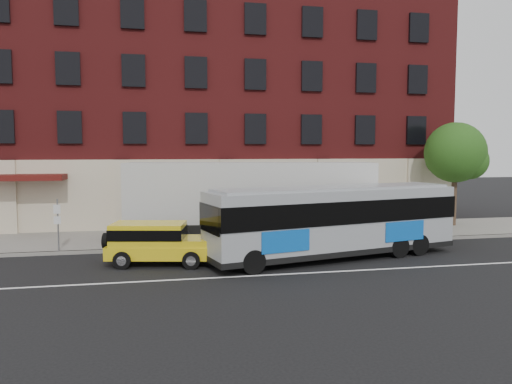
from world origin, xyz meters
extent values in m
plane|color=black|center=(0.00, 0.00, 0.00)|extent=(120.00, 120.00, 0.00)
cube|color=gray|center=(0.00, 9.00, 0.07)|extent=(60.00, 6.00, 0.15)
cube|color=gray|center=(0.00, 6.00, 0.07)|extent=(60.00, 0.25, 0.15)
cube|color=white|center=(0.00, 0.50, 0.01)|extent=(60.00, 0.12, 0.01)
cube|color=maroon|center=(0.00, 17.00, 7.65)|extent=(30.00, 10.00, 15.00)
cube|color=beige|center=(0.00, 11.85, 2.15)|extent=(30.00, 0.35, 4.00)
cube|color=#4D100D|center=(-11.00, 11.00, 3.25)|extent=(4.20, 2.20, 0.30)
cube|color=beige|center=(-12.00, 11.75, 2.15)|extent=(0.90, 0.55, 4.00)
cube|color=beige|center=(-6.00, 11.75, 2.15)|extent=(0.90, 0.55, 4.00)
cube|color=beige|center=(0.00, 11.75, 2.15)|extent=(0.90, 0.55, 4.00)
cube|color=beige|center=(6.00, 11.75, 2.15)|extent=(0.90, 0.55, 4.00)
cube|color=beige|center=(12.00, 11.75, 2.15)|extent=(0.90, 0.55, 4.00)
cube|color=black|center=(-12.25, 11.92, 5.95)|extent=(1.30, 0.20, 1.80)
cube|color=black|center=(-8.75, 11.92, 5.95)|extent=(1.30, 0.20, 1.80)
cube|color=black|center=(-5.25, 11.92, 5.95)|extent=(1.30, 0.20, 1.80)
cube|color=black|center=(-1.75, 11.92, 5.95)|extent=(1.30, 0.20, 1.80)
cube|color=black|center=(1.75, 11.92, 5.95)|extent=(1.30, 0.20, 1.80)
cube|color=black|center=(5.25, 11.92, 5.95)|extent=(1.30, 0.20, 1.80)
cube|color=black|center=(8.75, 11.92, 5.95)|extent=(1.30, 0.20, 1.80)
cube|color=black|center=(12.25, 11.92, 5.95)|extent=(1.30, 0.20, 1.80)
cube|color=black|center=(-8.75, 11.92, 9.15)|extent=(1.30, 0.20, 1.80)
cube|color=black|center=(-5.25, 11.92, 9.15)|extent=(1.30, 0.20, 1.80)
cube|color=black|center=(-1.75, 11.92, 9.15)|extent=(1.30, 0.20, 1.80)
cube|color=black|center=(1.75, 11.92, 9.15)|extent=(1.30, 0.20, 1.80)
cube|color=black|center=(5.25, 11.92, 9.15)|extent=(1.30, 0.20, 1.80)
cube|color=black|center=(8.75, 11.92, 9.15)|extent=(1.30, 0.20, 1.80)
cube|color=black|center=(12.25, 11.92, 9.15)|extent=(1.30, 0.20, 1.80)
cube|color=black|center=(-8.75, 11.92, 12.35)|extent=(1.30, 0.20, 1.80)
cube|color=black|center=(-5.25, 11.92, 12.35)|extent=(1.30, 0.20, 1.80)
cube|color=black|center=(-1.75, 11.92, 12.35)|extent=(1.30, 0.20, 1.80)
cube|color=black|center=(1.75, 11.92, 12.35)|extent=(1.30, 0.20, 1.80)
cube|color=black|center=(5.25, 11.92, 12.35)|extent=(1.30, 0.20, 1.80)
cube|color=black|center=(8.75, 11.92, 12.35)|extent=(1.30, 0.20, 1.80)
cube|color=black|center=(12.25, 11.92, 12.35)|extent=(1.30, 0.20, 1.80)
cube|color=black|center=(-10.50, 11.78, 1.75)|extent=(2.60, 0.15, 2.80)
cube|color=black|center=(-4.50, 11.78, 1.75)|extent=(2.60, 0.15, 2.80)
cube|color=black|center=(1.50, 11.78, 1.75)|extent=(2.60, 0.15, 2.80)
cube|color=black|center=(7.50, 11.78, 1.75)|extent=(2.60, 0.15, 2.80)
cylinder|color=slate|center=(-8.50, 6.20, 1.25)|extent=(0.07, 0.07, 2.50)
cube|color=silver|center=(-8.50, 6.05, 2.05)|extent=(0.30, 0.03, 0.40)
cube|color=silver|center=(-8.50, 6.05, 1.55)|extent=(0.30, 0.03, 0.35)
cylinder|color=#35231A|center=(13.50, 9.50, 1.65)|extent=(0.32, 0.32, 3.00)
sphere|color=#204814|center=(13.50, 9.50, 4.55)|extent=(3.60, 3.60, 3.60)
sphere|color=#204814|center=(14.20, 9.10, 4.05)|extent=(2.20, 2.20, 2.20)
sphere|color=#204814|center=(12.90, 9.90, 4.15)|extent=(2.00, 2.00, 2.00)
cube|color=#94989D|center=(3.38, 2.79, 1.67)|extent=(11.56, 4.88, 2.69)
cube|color=black|center=(3.38, 2.79, 0.42)|extent=(11.62, 4.93, 0.24)
cube|color=#94989D|center=(3.38, 2.79, 3.07)|extent=(10.94, 4.47, 0.11)
cube|color=black|center=(3.38, 2.79, 2.12)|extent=(11.65, 4.97, 0.94)
cube|color=blue|center=(0.71, 0.92, 1.18)|extent=(2.03, 0.51, 0.85)
cube|color=blue|center=(5.86, 4.61, 1.18)|extent=(2.03, 0.51, 0.85)
cylinder|color=black|center=(-0.60, 0.76, 0.47)|extent=(0.98, 0.49, 0.94)
cylinder|color=black|center=(-1.09, 2.83, 0.47)|extent=(0.98, 0.49, 0.94)
cylinder|color=black|center=(6.19, 2.35, 0.47)|extent=(0.98, 0.49, 0.94)
cylinder|color=black|center=(5.71, 4.43, 0.47)|extent=(0.98, 0.49, 0.94)
cylinder|color=black|center=(7.30, 2.61, 0.47)|extent=(0.98, 0.49, 0.94)
cylinder|color=black|center=(6.81, 4.68, 0.47)|extent=(0.98, 0.49, 0.94)
cube|color=yellow|center=(-4.00, 3.15, 0.57)|extent=(4.49, 2.58, 0.53)
cube|color=yellow|center=(-4.47, 3.25, 1.27)|extent=(3.19, 2.28, 0.88)
cube|color=black|center=(-4.47, 3.25, 1.32)|extent=(3.23, 2.32, 0.44)
cube|color=yellow|center=(-2.58, 2.86, 0.97)|extent=(1.63, 1.90, 0.26)
cube|color=black|center=(-1.92, 2.72, 0.62)|extent=(0.34, 1.39, 0.48)
cylinder|color=black|center=(-6.19, 3.61, 0.97)|extent=(0.33, 0.69, 0.67)
cylinder|color=black|center=(-2.84, 2.03, 0.35)|extent=(0.74, 0.38, 0.70)
cylinder|color=silver|center=(-2.84, 2.03, 0.35)|extent=(0.43, 0.34, 0.39)
cylinder|color=black|center=(-2.49, 3.72, 0.35)|extent=(0.74, 0.38, 0.70)
cylinder|color=silver|center=(-2.49, 3.72, 0.35)|extent=(0.43, 0.34, 0.39)
cylinder|color=black|center=(-5.51, 2.59, 0.35)|extent=(0.74, 0.38, 0.70)
cylinder|color=silver|center=(-5.51, 2.59, 0.35)|extent=(0.43, 0.34, 0.39)
cylinder|color=black|center=(-5.16, 4.28, 0.35)|extent=(0.74, 0.38, 0.70)
cylinder|color=silver|center=(-5.16, 4.28, 0.35)|extent=(0.43, 0.34, 0.39)
cube|color=black|center=(0.48, 6.96, 0.56)|extent=(12.45, 4.52, 1.12)
cube|color=silver|center=(0.48, 6.96, 2.59)|extent=(12.45, 4.56, 2.95)
cylinder|color=black|center=(-4.24, 6.61, 0.51)|extent=(1.05, 0.46, 1.02)
cylinder|color=black|center=(-3.83, 8.91, 0.51)|extent=(1.05, 0.46, 1.02)
cylinder|color=black|center=(-3.03, 6.39, 0.51)|extent=(1.05, 0.46, 1.02)
cylinder|color=black|center=(-2.63, 8.70, 0.51)|extent=(1.05, 0.46, 1.02)
cylinder|color=black|center=(3.58, 5.23, 0.51)|extent=(1.05, 0.46, 1.02)
cylinder|color=black|center=(3.99, 7.53, 0.51)|extent=(1.05, 0.46, 1.02)
cylinder|color=black|center=(4.78, 5.02, 0.51)|extent=(1.05, 0.46, 1.02)
cylinder|color=black|center=(5.19, 7.32, 0.51)|extent=(1.05, 0.46, 1.02)
camera|label=1|loc=(-4.23, -17.38, 4.66)|focal=34.96mm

